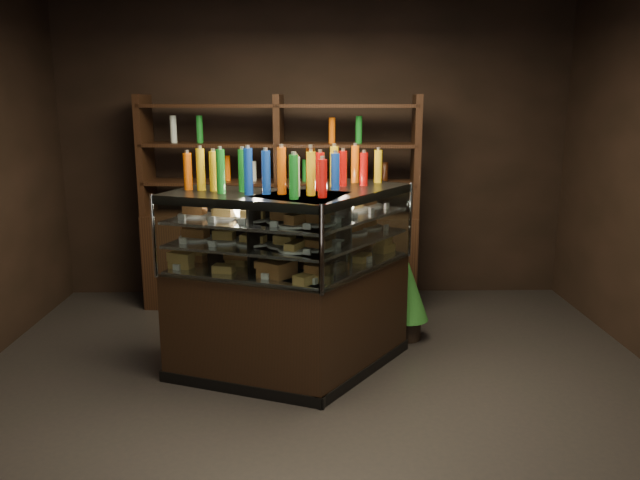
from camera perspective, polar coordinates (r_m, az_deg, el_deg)
The scene contains 7 objects.
ground at distance 4.21m, azimuth -0.18°, elevation -14.95°, with size 5.00×5.00×0.00m, color black.
room_shell at distance 3.73m, azimuth -0.21°, elevation 12.51°, with size 5.02×5.02×3.01m.
display_case at distance 4.52m, azimuth -2.24°, elevation -6.69°, with size 1.85×1.36×1.35m.
food_display at distance 4.36m, azimuth -2.30°, elevation 0.67°, with size 1.54×1.02×0.42m.
bottles_top at distance 4.29m, azimuth -2.37°, elevation 6.34°, with size 1.38×0.88×0.30m.
potted_conifer at distance 5.19m, azimuth 8.03°, elevation -4.50°, with size 0.35×0.35×0.75m.
back_shelving at distance 5.94m, azimuth -3.65°, elevation -0.45°, with size 2.59×0.60×2.00m.
Camera 1 is at (-0.05, -3.73, 1.96)m, focal length 35.00 mm.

